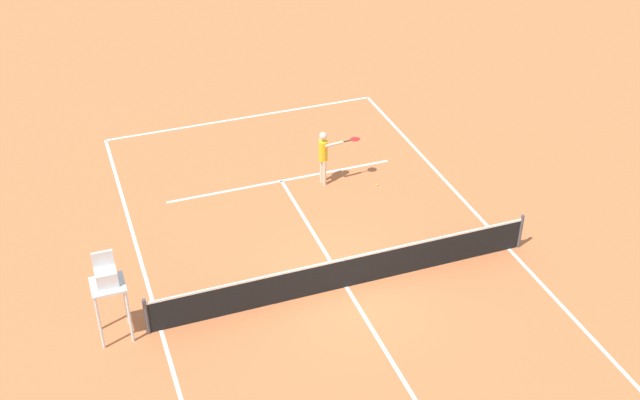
% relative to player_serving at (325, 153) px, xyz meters
% --- Properties ---
extents(ground_plane, '(60.00, 60.00, 0.00)m').
position_rel_player_serving_xyz_m(ground_plane, '(1.26, 5.06, -1.10)').
color(ground_plane, '#C66B3D').
extents(court_lines, '(9.95, 20.61, 0.01)m').
position_rel_player_serving_xyz_m(court_lines, '(1.26, 5.06, -1.09)').
color(court_lines, white).
rests_on(court_lines, ground).
extents(tennis_net, '(10.55, 0.10, 1.07)m').
position_rel_player_serving_xyz_m(tennis_net, '(1.26, 5.06, -0.60)').
color(tennis_net, '#4C4C51').
rests_on(tennis_net, ground).
extents(player_serving, '(1.34, 0.47, 1.83)m').
position_rel_player_serving_xyz_m(player_serving, '(0.00, 0.00, 0.00)').
color(player_serving, beige).
rests_on(player_serving, ground).
extents(tennis_ball, '(0.07, 0.07, 0.07)m').
position_rel_player_serving_xyz_m(tennis_ball, '(-1.49, 0.73, -1.06)').
color(tennis_ball, '#CCE033').
rests_on(tennis_ball, ground).
extents(umpire_chair, '(0.80, 0.80, 2.41)m').
position_rel_player_serving_xyz_m(umpire_chair, '(7.23, 4.85, 0.51)').
color(umpire_chair, silver).
rests_on(umpire_chair, ground).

